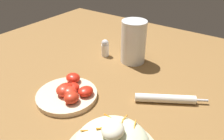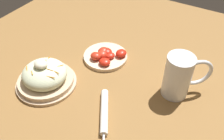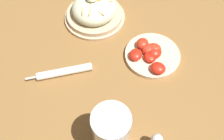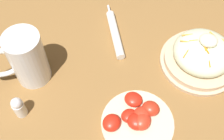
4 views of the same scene
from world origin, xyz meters
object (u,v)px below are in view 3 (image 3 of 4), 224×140
Objects in this scene: salad_plate at (94,11)px; tomato_plate at (151,54)px; beer_mug at (112,135)px; napkin_roll at (64,72)px.

salad_plate is 0.27m from tomato_plate.
napkin_roll is at bearing -128.29° from beer_mug.
salad_plate is at bearing -115.21° from tomato_plate.
beer_mug reaches higher than tomato_plate.
salad_plate is at bearing -154.59° from beer_mug.
beer_mug is at bearing 25.41° from salad_plate.
salad_plate is 0.27m from napkin_roll.
tomato_plate is (-0.32, 0.04, -0.06)m from beer_mug.
tomato_plate is (-0.15, 0.25, 0.00)m from napkin_roll.
napkin_roll is at bearing -59.29° from tomato_plate.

